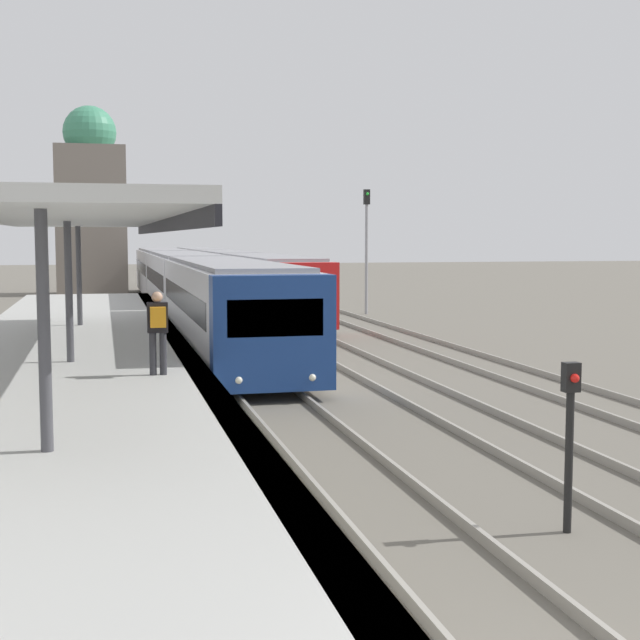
# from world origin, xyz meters

# --- Properties ---
(platform_canopy) EXTENTS (4.00, 21.22, 3.28)m
(platform_canopy) POSITION_xyz_m (-4.28, 15.50, 4.05)
(platform_canopy) COLOR beige
(platform_canopy) RESTS_ON station_platform
(person_on_platform) EXTENTS (0.40, 0.40, 1.66)m
(person_on_platform) POSITION_xyz_m (-2.56, 13.10, 1.88)
(person_on_platform) COLOR #2D2D33
(person_on_platform) RESTS_ON station_platform
(train_near) EXTENTS (2.72, 44.28, 2.93)m
(train_near) POSITION_xyz_m (0.00, 36.21, 1.63)
(train_near) COLOR navy
(train_near) RESTS_ON ground_plane
(train_far) EXTENTS (2.68, 42.13, 2.84)m
(train_far) POSITION_xyz_m (3.42, 47.62, 1.58)
(train_far) COLOR red
(train_far) RESTS_ON ground_plane
(signal_post_near) EXTENTS (0.20, 0.21, 2.11)m
(signal_post_near) POSITION_xyz_m (1.90, 4.96, 1.29)
(signal_post_near) COLOR black
(signal_post_near) RESTS_ON ground_plane
(signal_mast_far) EXTENTS (0.28, 0.29, 5.87)m
(signal_mast_far) POSITION_xyz_m (8.52, 35.76, 3.63)
(signal_mast_far) COLOR gray
(signal_mast_far) RESTS_ON ground_plane
(distant_domed_building) EXTENTS (4.33, 4.33, 11.94)m
(distant_domed_building) POSITION_xyz_m (-4.25, 54.41, 5.65)
(distant_domed_building) COLOR slate
(distant_domed_building) RESTS_ON ground_plane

